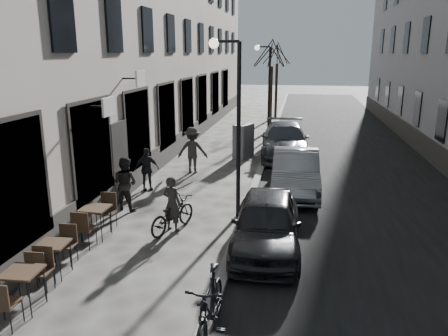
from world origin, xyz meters
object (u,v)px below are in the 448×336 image
(streetlamp_far, at_px, (266,82))
(car_mid, at_px, (295,172))
(streetlamp_near, at_px, (233,110))
(pedestrian_far, at_px, (146,169))
(pedestrian_near, at_px, (125,183))
(bistro_set_c, at_px, (96,219))
(pedestrian_mid, at_px, (193,150))
(tree_near, at_px, (272,53))
(bicycle, at_px, (172,214))
(utility_cabinet, at_px, (243,141))
(car_near, at_px, (267,223))
(moped, at_px, (210,309))
(car_far, at_px, (285,141))
(tree_far, at_px, (277,53))
(bistro_set_b, at_px, (54,256))
(bistro_set_a, at_px, (23,286))

(streetlamp_far, relative_size, car_mid, 1.16)
(streetlamp_near, height_order, pedestrian_far, streetlamp_near)
(pedestrian_near, bearing_deg, streetlamp_near, -166.90)
(bistro_set_c, height_order, pedestrian_mid, pedestrian_mid)
(tree_near, bearing_deg, bicycle, -95.24)
(utility_cabinet, relative_size, car_near, 0.39)
(car_mid, relative_size, moped, 2.13)
(streetlamp_far, bearing_deg, car_far, -73.00)
(moped, bearing_deg, tree_near, 91.51)
(bicycle, relative_size, car_mid, 0.41)
(streetlamp_near, bearing_deg, tree_near, 89.72)
(utility_cabinet, bearing_deg, car_mid, -41.56)
(pedestrian_far, bearing_deg, utility_cabinet, 30.92)
(pedestrian_far, bearing_deg, car_near, -74.45)
(tree_far, height_order, pedestrian_near, tree_far)
(tree_near, relative_size, utility_cabinet, 3.66)
(car_far, bearing_deg, tree_near, 95.83)
(car_near, distance_m, car_far, 10.05)
(tree_near, bearing_deg, bistro_set_b, -99.83)
(streetlamp_far, bearing_deg, bistro_set_c, -103.01)
(tree_near, relative_size, car_near, 1.41)
(tree_far, xyz_separation_m, pedestrian_far, (-3.43, -19.00, -3.91))
(tree_far, xyz_separation_m, moped, (0.45, -26.85, -4.04))
(streetlamp_near, height_order, bistro_set_b, streetlamp_near)
(pedestrian_far, xyz_separation_m, car_far, (4.60, 5.94, 0.01))
(utility_cabinet, distance_m, car_far, 1.94)
(utility_cabinet, distance_m, pedestrian_near, 7.86)
(streetlamp_far, bearing_deg, streetlamp_near, -90.00)
(tree_far, xyz_separation_m, car_near, (1.10, -23.11, -3.97))
(bistro_set_b, height_order, utility_cabinet, utility_cabinet)
(tree_near, relative_size, tree_far, 1.00)
(tree_near, xyz_separation_m, pedestrian_far, (-3.43, -13.00, -3.91))
(bistro_set_a, distance_m, car_far, 14.13)
(bicycle, distance_m, car_near, 2.71)
(bistro_set_b, bearing_deg, streetlamp_near, 48.70)
(tree_near, xyz_separation_m, tree_far, (0.00, 6.00, 0.00))
(bicycle, bearing_deg, streetlamp_far, -74.39)
(bistro_set_b, relative_size, car_near, 0.38)
(bistro_set_a, bearing_deg, streetlamp_near, 57.20)
(streetlamp_near, relative_size, bistro_set_a, 3.17)
(tree_near, height_order, car_mid, tree_near)
(streetlamp_near, height_order, bicycle, streetlamp_near)
(pedestrian_near, bearing_deg, tree_near, -89.38)
(pedestrian_near, bearing_deg, pedestrian_mid, -89.44)
(bicycle, bearing_deg, pedestrian_far, -38.61)
(tree_far, xyz_separation_m, pedestrian_mid, (-2.37, -16.49, -3.74))
(bicycle, bearing_deg, utility_cabinet, -73.53)
(bistro_set_a, xyz_separation_m, pedestrian_far, (-0.24, 7.50, 0.27))
(car_near, bearing_deg, bistro_set_b, -156.46)
(bistro_set_b, bearing_deg, pedestrian_far, 87.36)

